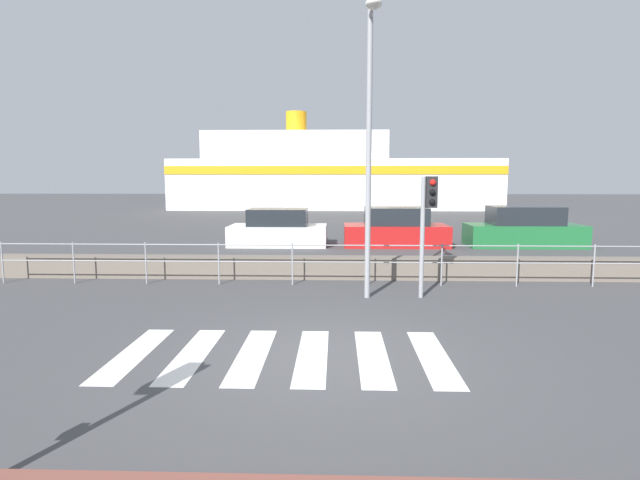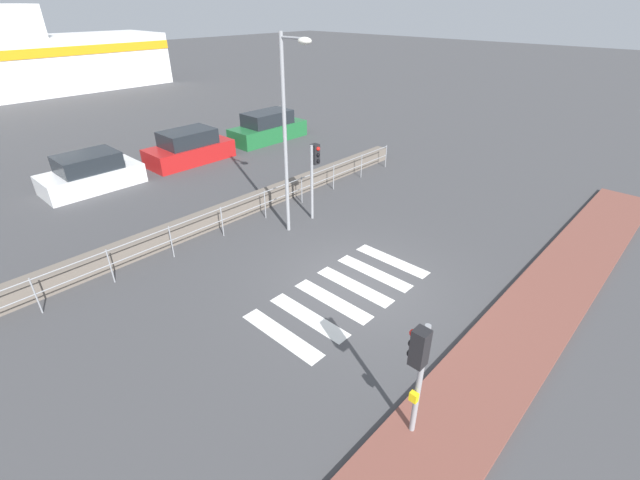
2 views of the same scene
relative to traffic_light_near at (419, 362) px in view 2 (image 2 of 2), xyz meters
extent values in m
plane|color=#424244|center=(3.16, 3.64, -1.84)|extent=(160.00, 160.00, 0.00)
cube|color=brown|center=(3.16, -0.46, -1.78)|extent=(24.00, 1.80, 0.12)
cube|color=silver|center=(0.27, 3.64, -1.83)|extent=(0.45, 2.40, 0.01)
cube|color=silver|center=(1.17, 3.64, -1.83)|extent=(0.45, 2.40, 0.01)
cube|color=silver|center=(2.07, 3.64, -1.83)|extent=(0.45, 2.40, 0.01)
cube|color=silver|center=(2.97, 3.64, -1.83)|extent=(0.45, 2.40, 0.01)
cube|color=silver|center=(3.87, 3.64, -1.83)|extent=(0.45, 2.40, 0.01)
cube|color=silver|center=(4.77, 3.64, -1.83)|extent=(0.45, 2.40, 0.01)
cube|color=#6B6056|center=(3.16, 9.51, -1.55)|extent=(18.41, 0.55, 0.58)
cylinder|color=gray|center=(3.16, 8.64, -0.84)|extent=(16.57, 0.03, 0.03)
cylinder|color=gray|center=(3.16, 8.64, -1.26)|extent=(16.57, 0.03, 0.03)
cylinder|color=gray|center=(-3.28, 8.64, -1.31)|extent=(0.04, 0.04, 1.05)
cylinder|color=gray|center=(-1.44, 8.64, -1.31)|extent=(0.04, 0.04, 1.05)
cylinder|color=gray|center=(0.40, 8.64, -1.31)|extent=(0.04, 0.04, 1.05)
cylinder|color=gray|center=(2.24, 8.64, -1.31)|extent=(0.04, 0.04, 1.05)
cylinder|color=gray|center=(4.08, 8.64, -1.31)|extent=(0.04, 0.04, 1.05)
cylinder|color=gray|center=(5.92, 8.64, -1.31)|extent=(0.04, 0.04, 1.05)
cylinder|color=gray|center=(7.76, 8.64, -1.31)|extent=(0.04, 0.04, 1.05)
cylinder|color=gray|center=(9.60, 8.64, -1.31)|extent=(0.04, 0.04, 1.05)
cylinder|color=gray|center=(11.44, 8.64, -1.31)|extent=(0.04, 0.04, 1.05)
cylinder|color=gray|center=(0.11, -0.01, -0.57)|extent=(0.10, 0.10, 2.54)
cube|color=black|center=(-0.06, -0.01, 0.36)|extent=(0.24, 0.24, 0.68)
sphere|color=red|center=(-0.06, 0.13, 0.57)|extent=(0.13, 0.13, 0.13)
sphere|color=black|center=(-0.06, 0.13, 0.36)|extent=(0.13, 0.13, 0.13)
sphere|color=black|center=(-0.06, 0.13, 0.15)|extent=(0.13, 0.13, 0.13)
cube|color=yellow|center=(0.00, -0.01, -0.79)|extent=(0.10, 0.14, 0.18)
cylinder|color=gray|center=(5.21, 7.40, -0.50)|extent=(0.10, 0.10, 2.68)
cube|color=black|center=(5.38, 7.40, 0.50)|extent=(0.24, 0.24, 0.68)
sphere|color=red|center=(5.38, 7.26, 0.71)|extent=(0.13, 0.13, 0.13)
sphere|color=black|center=(5.38, 7.26, 0.50)|extent=(0.13, 0.13, 0.13)
sphere|color=black|center=(5.38, 7.26, 0.29)|extent=(0.13, 0.13, 0.13)
cylinder|color=gray|center=(4.02, 7.37, 1.23)|extent=(0.12, 0.12, 6.14)
cylinder|color=gray|center=(4.02, 6.91, 4.15)|extent=(0.07, 0.92, 0.07)
ellipsoid|color=silver|center=(4.02, 6.45, 4.10)|extent=(0.32, 0.42, 0.19)
cube|color=silver|center=(1.02, 16.05, -1.44)|extent=(3.81, 1.89, 0.80)
cube|color=#1E2328|center=(1.02, 16.05, -0.71)|extent=(2.29, 1.67, 0.66)
cube|color=#B21919|center=(5.66, 16.05, -1.42)|extent=(4.03, 1.86, 0.84)
cube|color=#1E2328|center=(5.66, 16.05, -0.66)|extent=(2.42, 1.64, 0.68)
cube|color=#1E6633|center=(10.65, 16.05, -1.41)|extent=(4.39, 1.72, 0.86)
cube|color=#1E2328|center=(10.65, 16.05, -0.62)|extent=(2.63, 1.51, 0.71)
camera|label=1|loc=(3.32, -3.54, 0.79)|focal=28.00mm
camera|label=2|loc=(-4.70, -2.25, 5.03)|focal=24.00mm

